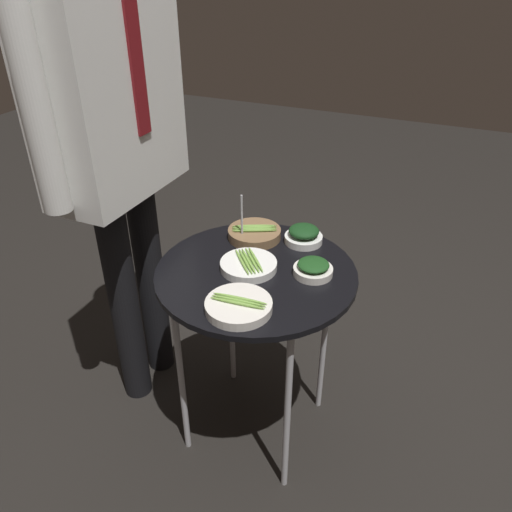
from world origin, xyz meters
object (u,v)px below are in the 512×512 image
at_px(bowl_asparagus_far_rim, 249,265).
at_px(bowl_asparagus_mid_left, 254,233).
at_px(bowl_spinach_front_left, 313,269).
at_px(bowl_spinach_near_rim, 304,235).
at_px(bowl_asparagus_back_left, 239,306).
at_px(serving_cart, 256,286).
at_px(waiter_figure, 111,118).

bearing_deg(bowl_asparagus_far_rim, bowl_asparagus_mid_left, 19.00).
xyz_separation_m(bowl_spinach_front_left, bowl_spinach_near_rim, (0.16, 0.09, 0.01)).
bearing_deg(bowl_asparagus_far_rim, bowl_asparagus_back_left, -162.98).
relative_size(bowl_asparagus_far_rim, bowl_asparagus_mid_left, 0.98).
bearing_deg(bowl_asparagus_back_left, bowl_spinach_near_rim, -5.24).
bearing_deg(bowl_spinach_near_rim, serving_cart, 161.53).
bearing_deg(serving_cart, bowl_asparagus_back_left, -169.67).
xyz_separation_m(serving_cart, waiter_figure, (0.05, 0.49, 0.43)).
height_order(bowl_spinach_front_left, waiter_figure, waiter_figure).
distance_m(bowl_asparagus_back_left, bowl_spinach_near_rim, 0.40).
relative_size(serving_cart, bowl_asparagus_mid_left, 3.89).
height_order(serving_cart, bowl_spinach_front_left, bowl_spinach_front_left).
height_order(bowl_asparagus_back_left, bowl_spinach_front_left, bowl_spinach_front_left).
relative_size(bowl_spinach_front_left, bowl_spinach_near_rim, 0.94).
bearing_deg(bowl_spinach_front_left, serving_cart, 107.00).
bearing_deg(bowl_spinach_front_left, waiter_figure, 89.96).
relative_size(serving_cart, waiter_figure, 0.40).
height_order(bowl_asparagus_back_left, waiter_figure, waiter_figure).
bearing_deg(bowl_asparagus_back_left, bowl_spinach_front_left, -27.54).
height_order(serving_cart, bowl_asparagus_far_rim, bowl_asparagus_far_rim).
relative_size(bowl_spinach_near_rim, waiter_figure, 0.07).
relative_size(serving_cart, bowl_asparagus_back_left, 3.77).
height_order(serving_cart, bowl_spinach_near_rim, bowl_spinach_near_rim).
bearing_deg(bowl_spinach_near_rim, waiter_figure, 106.43).
xyz_separation_m(serving_cart, bowl_spinach_front_left, (0.05, -0.16, 0.08)).
bearing_deg(bowl_spinach_front_left, bowl_asparagus_far_rim, 104.37).
distance_m(bowl_asparagus_far_rim, bowl_asparagus_mid_left, 0.18).
bearing_deg(serving_cart, bowl_spinach_front_left, -73.00).
xyz_separation_m(bowl_asparagus_back_left, bowl_asparagus_mid_left, (0.36, 0.12, 0.00)).
xyz_separation_m(bowl_spinach_front_left, bowl_asparagus_mid_left, (0.13, 0.24, -0.00)).
distance_m(bowl_asparagus_mid_left, waiter_figure, 0.55).
bearing_deg(bowl_spinach_near_rim, bowl_asparagus_mid_left, 104.15).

